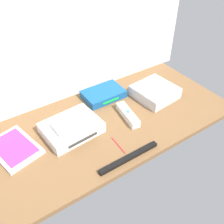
# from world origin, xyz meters

# --- Properties ---
(ground_plane) EXTENTS (1.00, 0.48, 0.02)m
(ground_plane) POSITION_xyz_m (0.00, 0.00, -0.01)
(ground_plane) COLOR brown
(ground_plane) RESTS_ON ground
(back_wall) EXTENTS (1.10, 0.01, 0.64)m
(back_wall) POSITION_xyz_m (0.00, 0.25, 0.32)
(back_wall) COLOR white
(back_wall) RESTS_ON ground
(game_console) EXTENTS (0.22, 0.18, 0.04)m
(game_console) POSITION_xyz_m (-0.17, 0.03, 0.02)
(game_console) COLOR white
(game_console) RESTS_ON ground_plane
(mini_computer) EXTENTS (0.19, 0.19, 0.05)m
(mini_computer) POSITION_xyz_m (0.25, 0.03, 0.03)
(mini_computer) COLOR silver
(mini_computer) RESTS_ON ground_plane
(game_case) EXTENTS (0.18, 0.22, 0.02)m
(game_case) POSITION_xyz_m (-0.38, 0.06, 0.01)
(game_case) COLOR white
(game_case) RESTS_ON ground_plane
(network_router) EXTENTS (0.18, 0.12, 0.03)m
(network_router) POSITION_xyz_m (0.05, 0.15, 0.02)
(network_router) COLOR #145193
(network_router) RESTS_ON ground_plane
(remote_wand) EXTENTS (0.06, 0.15, 0.03)m
(remote_wand) POSITION_xyz_m (0.06, -0.03, 0.02)
(remote_wand) COLOR white
(remote_wand) RESTS_ON ground_plane
(remote_classic_pad) EXTENTS (0.15, 0.09, 0.02)m
(remote_classic_pad) POSITION_xyz_m (-0.17, 0.02, 0.05)
(remote_classic_pad) COLOR white
(remote_classic_pad) RESTS_ON game_console
(sensor_bar) EXTENTS (0.24, 0.02, 0.01)m
(sensor_bar) POSITION_xyz_m (-0.07, -0.20, 0.01)
(sensor_bar) COLOR black
(sensor_bar) RESTS_ON ground_plane
(stylus_pen) EXTENTS (0.01, 0.09, 0.01)m
(stylus_pen) POSITION_xyz_m (-0.06, -0.13, 0.00)
(stylus_pen) COLOR red
(stylus_pen) RESTS_ON ground_plane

